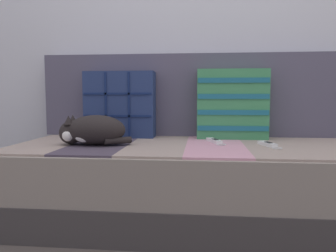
{
  "coord_description": "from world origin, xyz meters",
  "views": [
    {
      "loc": [
        0.08,
        -1.66,
        0.66
      ],
      "look_at": [
        -0.09,
        0.02,
        0.5
      ],
      "focal_mm": 35.0,
      "sensor_mm": 36.0,
      "label": 1
    }
  ],
  "objects_px": {
    "couch": "(186,180)",
    "sleeping_cat": "(91,131)",
    "throw_pillow_quilted": "(120,105)",
    "game_remote_near": "(215,141)",
    "game_remote_far": "(268,144)",
    "throw_pillow_striped": "(232,104)"
  },
  "relations": [
    {
      "from": "throw_pillow_quilted",
      "to": "sleeping_cat",
      "type": "bearing_deg",
      "value": -101.61
    },
    {
      "from": "throw_pillow_striped",
      "to": "game_remote_near",
      "type": "height_order",
      "value": "throw_pillow_striped"
    },
    {
      "from": "game_remote_near",
      "to": "couch",
      "type": "bearing_deg",
      "value": -165.92
    },
    {
      "from": "throw_pillow_striped",
      "to": "throw_pillow_quilted",
      "type": "bearing_deg",
      "value": 179.96
    },
    {
      "from": "couch",
      "to": "throw_pillow_quilted",
      "type": "height_order",
      "value": "throw_pillow_quilted"
    },
    {
      "from": "sleeping_cat",
      "to": "throw_pillow_quilted",
      "type": "bearing_deg",
      "value": 78.39
    },
    {
      "from": "throw_pillow_quilted",
      "to": "game_remote_near",
      "type": "height_order",
      "value": "throw_pillow_quilted"
    },
    {
      "from": "game_remote_near",
      "to": "game_remote_far",
      "type": "height_order",
      "value": "same"
    },
    {
      "from": "throw_pillow_quilted",
      "to": "throw_pillow_striped",
      "type": "xyz_separation_m",
      "value": [
        0.69,
        -0.0,
        0.0
      ]
    },
    {
      "from": "game_remote_near",
      "to": "sleeping_cat",
      "type": "bearing_deg",
      "value": -167.16
    },
    {
      "from": "throw_pillow_striped",
      "to": "game_remote_near",
      "type": "distance_m",
      "value": 0.3
    },
    {
      "from": "couch",
      "to": "throw_pillow_striped",
      "type": "xyz_separation_m",
      "value": [
        0.26,
        0.23,
        0.41
      ]
    },
    {
      "from": "couch",
      "to": "game_remote_near",
      "type": "xyz_separation_m",
      "value": [
        0.15,
        0.04,
        0.21
      ]
    },
    {
      "from": "throw_pillow_striped",
      "to": "game_remote_far",
      "type": "relative_size",
      "value": 2.16
    },
    {
      "from": "throw_pillow_quilted",
      "to": "game_remote_far",
      "type": "bearing_deg",
      "value": -19.0
    },
    {
      "from": "couch",
      "to": "sleeping_cat",
      "type": "xyz_separation_m",
      "value": [
        -0.5,
        -0.11,
        0.28
      ]
    },
    {
      "from": "couch",
      "to": "game_remote_far",
      "type": "distance_m",
      "value": 0.47
    },
    {
      "from": "throw_pillow_striped",
      "to": "game_remote_far",
      "type": "bearing_deg",
      "value": -61.34
    },
    {
      "from": "couch",
      "to": "throw_pillow_striped",
      "type": "bearing_deg",
      "value": 41.75
    },
    {
      "from": "game_remote_far",
      "to": "couch",
      "type": "bearing_deg",
      "value": 172.19
    },
    {
      "from": "throw_pillow_striped",
      "to": "game_remote_far",
      "type": "height_order",
      "value": "throw_pillow_striped"
    },
    {
      "from": "throw_pillow_quilted",
      "to": "game_remote_near",
      "type": "distance_m",
      "value": 0.64
    }
  ]
}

